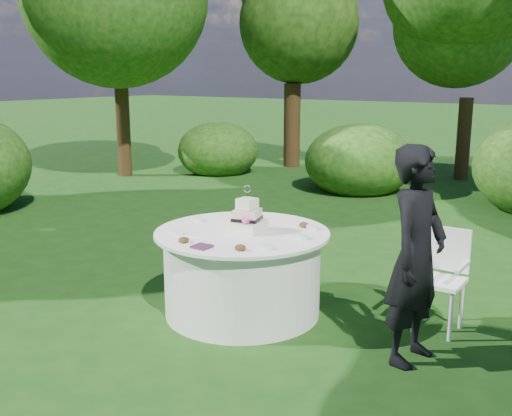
% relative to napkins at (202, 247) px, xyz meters
% --- Properties ---
extents(ground, '(80.00, 80.00, 0.00)m').
position_rel_napkins_xyz_m(ground, '(-0.03, 0.60, -0.78)').
color(ground, '#173B10').
rests_on(ground, ground).
extents(napkins, '(0.14, 0.14, 0.02)m').
position_rel_napkins_xyz_m(napkins, '(0.00, 0.00, 0.00)').
color(napkins, '#4C203F').
rests_on(napkins, table).
extents(feather_plume, '(0.48, 0.07, 0.01)m').
position_rel_napkins_xyz_m(feather_plume, '(-0.22, 0.19, -0.00)').
color(feather_plume, white).
rests_on(feather_plume, table).
extents(guest, '(0.46, 0.64, 1.65)m').
position_rel_napkins_xyz_m(guest, '(1.57, 0.58, 0.05)').
color(guest, black).
rests_on(guest, ground).
extents(table, '(1.56, 1.56, 0.77)m').
position_rel_napkins_xyz_m(table, '(-0.03, 0.60, -0.39)').
color(table, white).
rests_on(table, ground).
extents(cake, '(0.30, 0.30, 0.42)m').
position_rel_napkins_xyz_m(cake, '(0.01, 0.63, 0.10)').
color(cake, white).
rests_on(cake, table).
extents(chair, '(0.39, 0.38, 0.87)m').
position_rel_napkins_xyz_m(chair, '(1.57, 1.28, -0.27)').
color(chair, white).
rests_on(chair, ground).
extents(votives, '(1.23, 0.90, 0.04)m').
position_rel_napkins_xyz_m(votives, '(0.09, 0.56, 0.01)').
color(votives, white).
rests_on(votives, table).
extents(petal_cups, '(0.66, 1.09, 0.05)m').
position_rel_napkins_xyz_m(petal_cups, '(0.15, 0.39, 0.02)').
color(petal_cups, '#562D16').
rests_on(petal_cups, table).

